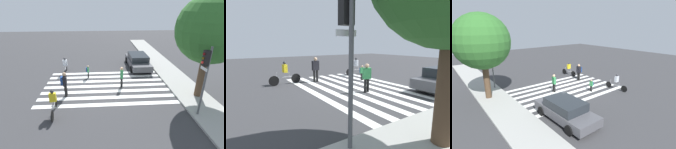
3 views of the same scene
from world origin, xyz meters
TOP-DOWN VIEW (x-y plane):
  - ground_plane at (0.00, 0.00)m, footprint 60.00×60.00m
  - sidewalk_curb at (0.00, 6.25)m, footprint 36.00×2.50m
  - crosswalk_stripes at (-0.00, 0.00)m, footprint 6.14×10.00m
  - traffic_light at (4.49, 5.26)m, footprint 0.60×0.50m
  - street_tree at (2.28, 6.56)m, footprint 4.40×4.40m
  - pedestrian_adult_tall_backpack at (0.20, 1.26)m, footprint 0.50×0.30m
  - pedestrian_adult_blue_shirt at (-1.87, -1.57)m, footprint 0.33×0.28m
  - pedestrian_adult_yellow_jacket at (1.43, -3.03)m, footprint 0.53×0.45m
  - cyclist_mid_street at (3.61, -3.34)m, footprint 2.27×0.42m
  - cyclist_far_lane at (-3.05, -3.78)m, footprint 2.30×0.42m
  - car_parked_dark_suv at (-4.35, 3.53)m, footprint 4.83×2.12m

SIDE VIEW (x-z plane):
  - ground_plane at x=0.00m, z-range 0.00..0.00m
  - crosswalk_stripes at x=0.00m, z-range 0.00..0.01m
  - sidewalk_curb at x=0.00m, z-range 0.00..0.14m
  - pedestrian_adult_blue_shirt at x=-1.87m, z-range 0.10..1.27m
  - car_parked_dark_suv at x=-4.35m, z-range 0.02..1.42m
  - cyclist_far_lane at x=-3.05m, z-range 0.07..1.65m
  - cyclist_mid_street at x=3.61m, z-range 0.05..1.69m
  - pedestrian_adult_tall_backpack at x=0.20m, z-range 0.11..1.80m
  - pedestrian_adult_yellow_jacket at x=1.43m, z-range 0.16..2.01m
  - traffic_light at x=4.49m, z-range 0.86..5.15m
  - street_tree at x=2.28m, z-range 1.29..8.33m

